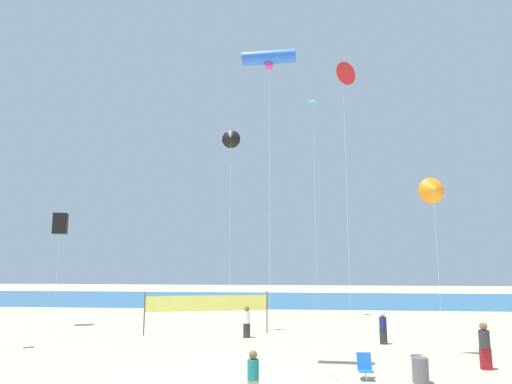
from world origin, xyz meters
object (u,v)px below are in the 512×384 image
beachgoer_charcoal_shirt (485,344)px  beachgoer_white_shirt (247,321)px  beachgoer_teal_shirt (253,375)px  volleyball_net (207,305)px  trash_barrel (420,370)px  kite_cyan_diamond (313,105)px  kite_orange_delta (433,190)px  kite_black_box (60,224)px  kite_blue_tube (269,58)px  kite_red_delta (343,75)px  beachgoer_navy_shirt (383,327)px  kite_black_delta (231,139)px  folding_beach_chair (365,366)px  beach_handbag (333,375)px

beachgoer_charcoal_shirt → beachgoer_white_shirt: bearing=90.0°
beachgoer_teal_shirt → beachgoer_charcoal_shirt: beachgoer_charcoal_shirt is taller
beachgoer_teal_shirt → volleyball_net: (-3.85, 12.26, 0.80)m
trash_barrel → kite_cyan_diamond: size_ratio=0.05×
volleyball_net → kite_orange_delta: kite_orange_delta is taller
volleyball_net → kite_black_box: (-10.33, 1.87, 4.99)m
trash_barrel → kite_blue_tube: (-5.31, 0.97, 12.29)m
beachgoer_white_shirt → kite_blue_tube: bearing=-149.0°
beachgoer_teal_shirt → kite_blue_tube: 12.47m
beachgoer_teal_shirt → kite_cyan_diamond: kite_cyan_diamond is taller
kite_black_box → kite_red_delta: (17.79, -8.55, 6.00)m
beachgoer_charcoal_shirt → kite_black_box: kite_black_box is taller
beachgoer_navy_shirt → kite_black_delta: size_ratio=0.13×
folding_beach_chair → trash_barrel: 1.89m
kite_black_box → kite_blue_tube: bearing=-35.6°
kite_blue_tube → kite_black_box: bearing=144.4°
folding_beach_chair → kite_black_delta: bearing=163.7°
volleyball_net → beachgoer_navy_shirt: bearing=-13.6°
beachgoer_teal_shirt → volleyball_net: bearing=-32.8°
kite_red_delta → kite_orange_delta: 6.74m
kite_cyan_diamond → kite_black_delta: bearing=-127.2°
beachgoer_white_shirt → volleyball_net: size_ratio=0.24×
beachgoer_white_shirt → folding_beach_chair: size_ratio=1.93×
beachgoer_navy_shirt → folding_beach_chair: 7.09m
beachgoer_charcoal_shirt → kite_black_delta: bearing=88.1°
trash_barrel → kite_red_delta: 12.67m
beachgoer_charcoal_shirt → volleyball_net: size_ratio=0.26×
kite_blue_tube → kite_black_delta: kite_blue_tube is taller
beachgoer_teal_shirt → trash_barrel: size_ratio=1.80×
volleyball_net → kite_black_box: 11.62m
kite_red_delta → kite_cyan_diamond: bearing=92.8°
kite_black_box → kite_cyan_diamond: 20.44m
trash_barrel → kite_orange_delta: (2.11, 4.14, 7.02)m
folding_beach_chair → kite_cyan_diamond: 22.96m
beachgoer_charcoal_shirt → kite_black_box: (-22.89, 9.20, 5.66)m
kite_orange_delta → kite_blue_tube: bearing=-156.9°
beachgoer_teal_shirt → kite_cyan_diamond: 25.25m
beachgoer_teal_shirt → beachgoer_charcoal_shirt: size_ratio=0.86×
folding_beach_chair → kite_black_delta: (-6.33, 9.34, 11.22)m
beachgoer_navy_shirt → kite_blue_tube: bearing=11.4°
beachgoer_white_shirt → trash_barrel: (7.01, -8.43, -0.48)m
beachgoer_white_shirt → kite_black_box: 14.30m
beachgoer_white_shirt → beachgoer_teal_shirt: bearing=-154.8°
beach_handbag → beachgoer_teal_shirt: bearing=-130.5°
folding_beach_chair → kite_blue_tube: (-3.46, 0.61, 12.25)m
kite_black_box → beach_handbag: bearing=-33.5°
beachgoer_teal_shirt → kite_black_delta: kite_black_delta is taller
kite_cyan_diamond → kite_orange_delta: 16.30m
beachgoer_navy_shirt → kite_red_delta: size_ratio=0.12×
beachgoer_teal_shirt → kite_red_delta: (3.61, 5.59, 11.79)m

